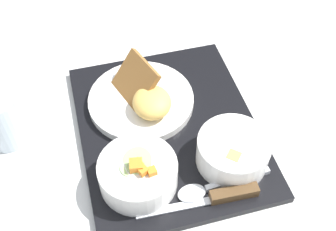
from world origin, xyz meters
The scene contains 8 objects.
ground_plane centered at (0.00, 0.00, 0.00)m, with size 4.00×4.00×0.00m, color silver.
serving_tray centered at (0.00, 0.00, 0.01)m, with size 0.38×0.31×0.01m.
bowl_salad centered at (-0.10, 0.07, 0.04)m, with size 0.12×0.12×0.06m.
bowl_soup centered at (-0.10, -0.08, 0.04)m, with size 0.12×0.12×0.05m.
plate_main centered at (0.06, 0.03, 0.03)m, with size 0.19×0.19×0.08m.
knife centered at (-0.16, -0.05, 0.02)m, with size 0.02×0.19×0.02m.
spoon centered at (-0.14, -0.03, 0.02)m, with size 0.03×0.16×0.01m.
glass_water centered at (0.06, 0.27, 0.04)m, with size 0.07×0.07×0.10m.
Camera 1 is at (-0.45, 0.12, 0.60)m, focal length 45.00 mm.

